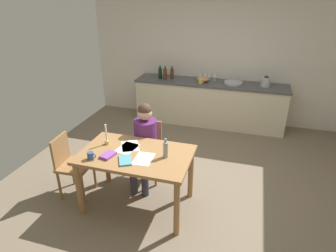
{
  "coord_description": "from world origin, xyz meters",
  "views": [
    {
      "loc": [
        0.79,
        -3.39,
        2.54
      ],
      "look_at": [
        -0.25,
        0.09,
        0.85
      ],
      "focal_mm": 30.8,
      "sensor_mm": 36.0,
      "label": 1
    }
  ],
  "objects_px": {
    "bottle_oil": "(160,73)",
    "wine_glass_by_kettle": "(209,75)",
    "chair_side_empty": "(71,163)",
    "book_magazine": "(125,160)",
    "chair_at_table": "(148,148)",
    "person_seated": "(144,140)",
    "candlestick": "(107,139)",
    "bottle_wine_red": "(172,73)",
    "book_cookery": "(108,155)",
    "wine_bottle_on_table": "(166,149)",
    "coffee_mug": "(91,156)",
    "mixing_bowl": "(203,79)",
    "stovetop_kettle": "(266,81)",
    "wine_glass_near_sink": "(215,75)",
    "teacup_on_counter": "(201,81)",
    "sink_unit": "(233,83)",
    "bottle_vinegar": "(165,74)",
    "dining_table": "(136,161)",
    "wine_glass_back_right": "(200,74)",
    "wine_glass_back_left": "(205,74)"
  },
  "relations": [
    {
      "from": "bottle_oil",
      "to": "wine_glass_by_kettle",
      "type": "height_order",
      "value": "bottle_oil"
    },
    {
      "from": "chair_side_empty",
      "to": "book_magazine",
      "type": "relative_size",
      "value": 3.66
    },
    {
      "from": "chair_at_table",
      "to": "person_seated",
      "type": "bearing_deg",
      "value": -85.67
    },
    {
      "from": "candlestick",
      "to": "chair_at_table",
      "type": "bearing_deg",
      "value": 57.86
    },
    {
      "from": "candlestick",
      "to": "bottle_wine_red",
      "type": "bearing_deg",
      "value": 88.48
    },
    {
      "from": "book_cookery",
      "to": "bottle_oil",
      "type": "bearing_deg",
      "value": 108.93
    },
    {
      "from": "wine_bottle_on_table",
      "to": "coffee_mug",
      "type": "bearing_deg",
      "value": -160.31
    },
    {
      "from": "mixing_bowl",
      "to": "stovetop_kettle",
      "type": "distance_m",
      "value": 1.2
    },
    {
      "from": "person_seated",
      "to": "wine_glass_near_sink",
      "type": "relative_size",
      "value": 7.76
    },
    {
      "from": "bottle_oil",
      "to": "teacup_on_counter",
      "type": "bearing_deg",
      "value": -7.51
    },
    {
      "from": "book_cookery",
      "to": "sink_unit",
      "type": "xyz_separation_m",
      "value": [
        1.19,
        3.01,
        0.14
      ]
    },
    {
      "from": "sink_unit",
      "to": "wine_glass_by_kettle",
      "type": "bearing_deg",
      "value": 163.85
    },
    {
      "from": "candlestick",
      "to": "mixing_bowl",
      "type": "distance_m",
      "value": 2.83
    },
    {
      "from": "chair_side_empty",
      "to": "bottle_oil",
      "type": "bearing_deg",
      "value": 83.24
    },
    {
      "from": "chair_at_table",
      "to": "book_cookery",
      "type": "xyz_separation_m",
      "value": [
        -0.19,
        -0.82,
        0.31
      ]
    },
    {
      "from": "bottle_oil",
      "to": "bottle_vinegar",
      "type": "xyz_separation_m",
      "value": [
        0.12,
        -0.04,
        0.0
      ]
    },
    {
      "from": "dining_table",
      "to": "person_seated",
      "type": "relative_size",
      "value": 1.13
    },
    {
      "from": "wine_glass_by_kettle",
      "to": "wine_glass_near_sink",
      "type": "bearing_deg",
      "value": 0.0
    },
    {
      "from": "wine_glass_near_sink",
      "to": "wine_glass_by_kettle",
      "type": "distance_m",
      "value": 0.11
    },
    {
      "from": "chair_side_empty",
      "to": "bottle_vinegar",
      "type": "bearing_deg",
      "value": 80.74
    },
    {
      "from": "person_seated",
      "to": "chair_side_empty",
      "type": "xyz_separation_m",
      "value": [
        -0.85,
        -0.53,
        -0.2
      ]
    },
    {
      "from": "candlestick",
      "to": "bottle_wine_red",
      "type": "height_order",
      "value": "bottle_wine_red"
    },
    {
      "from": "mixing_bowl",
      "to": "stovetop_kettle",
      "type": "bearing_deg",
      "value": 0.41
    },
    {
      "from": "coffee_mug",
      "to": "mixing_bowl",
      "type": "relative_size",
      "value": 0.45
    },
    {
      "from": "coffee_mug",
      "to": "book_cookery",
      "type": "distance_m",
      "value": 0.2
    },
    {
      "from": "book_cookery",
      "to": "wine_bottle_on_table",
      "type": "xyz_separation_m",
      "value": [
        0.66,
        0.18,
        0.09
      ]
    },
    {
      "from": "bottle_vinegar",
      "to": "wine_glass_by_kettle",
      "type": "relative_size",
      "value": 1.77
    },
    {
      "from": "wine_bottle_on_table",
      "to": "bottle_vinegar",
      "type": "distance_m",
      "value": 2.89
    },
    {
      "from": "mixing_bowl",
      "to": "chair_side_empty",
      "type": "bearing_deg",
      "value": -113.39
    },
    {
      "from": "coffee_mug",
      "to": "bottle_wine_red",
      "type": "bearing_deg",
      "value": 88.51
    },
    {
      "from": "wine_bottle_on_table",
      "to": "bottle_vinegar",
      "type": "height_order",
      "value": "bottle_vinegar"
    },
    {
      "from": "bottle_oil",
      "to": "mixing_bowl",
      "type": "bearing_deg",
      "value": 1.6
    },
    {
      "from": "coffee_mug",
      "to": "mixing_bowl",
      "type": "bearing_deg",
      "value": 76.48
    },
    {
      "from": "stovetop_kettle",
      "to": "bottle_wine_red",
      "type": "bearing_deg",
      "value": 178.91
    },
    {
      "from": "book_cookery",
      "to": "wine_glass_near_sink",
      "type": "height_order",
      "value": "wine_glass_near_sink"
    },
    {
      "from": "chair_side_empty",
      "to": "wine_glass_back_right",
      "type": "distance_m",
      "value": 3.27
    },
    {
      "from": "wine_glass_back_right",
      "to": "teacup_on_counter",
      "type": "xyz_separation_m",
      "value": [
        0.07,
        -0.3,
        -0.06
      ]
    },
    {
      "from": "wine_glass_near_sink",
      "to": "wine_glass_back_left",
      "type": "height_order",
      "value": "same"
    },
    {
      "from": "mixing_bowl",
      "to": "stovetop_kettle",
      "type": "height_order",
      "value": "stovetop_kettle"
    },
    {
      "from": "person_seated",
      "to": "book_cookery",
      "type": "relative_size",
      "value": 6.39
    },
    {
      "from": "coffee_mug",
      "to": "sink_unit",
      "type": "height_order",
      "value": "sink_unit"
    },
    {
      "from": "sink_unit",
      "to": "bottle_oil",
      "type": "xyz_separation_m",
      "value": [
        -1.5,
        -0.04,
        0.09
      ]
    },
    {
      "from": "candlestick",
      "to": "teacup_on_counter",
      "type": "height_order",
      "value": "candlestick"
    },
    {
      "from": "dining_table",
      "to": "book_cookery",
      "type": "bearing_deg",
      "value": -151.26
    },
    {
      "from": "bottle_vinegar",
      "to": "wine_glass_by_kettle",
      "type": "distance_m",
      "value": 0.91
    },
    {
      "from": "bottle_wine_red",
      "to": "candlestick",
      "type": "bearing_deg",
      "value": -91.52
    },
    {
      "from": "bottle_wine_red",
      "to": "stovetop_kettle",
      "type": "height_order",
      "value": "bottle_wine_red"
    },
    {
      "from": "mixing_bowl",
      "to": "wine_glass_back_right",
      "type": "xyz_separation_m",
      "value": [
        -0.1,
        0.16,
        0.05
      ]
    },
    {
      "from": "bottle_oil",
      "to": "chair_side_empty",
      "type": "bearing_deg",
      "value": -96.76
    },
    {
      "from": "mixing_bowl",
      "to": "teacup_on_counter",
      "type": "bearing_deg",
      "value": -98.45
    }
  ]
}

